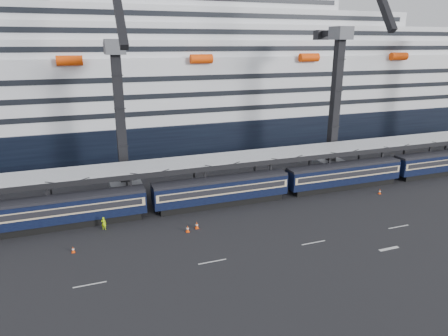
# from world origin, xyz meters

# --- Properties ---
(ground) EXTENTS (260.00, 260.00, 0.00)m
(ground) POSITION_xyz_m (0.00, 0.00, 0.00)
(ground) COLOR black
(ground) RESTS_ON ground
(lane_markings) EXTENTS (111.00, 4.27, 0.02)m
(lane_markings) POSITION_xyz_m (8.15, -5.23, 0.01)
(lane_markings) COLOR beige
(lane_markings) RESTS_ON ground
(train) EXTENTS (133.05, 3.00, 4.05)m
(train) POSITION_xyz_m (-4.65, 10.00, 2.20)
(train) COLOR black
(train) RESTS_ON ground
(canopy) EXTENTS (130.00, 6.25, 5.53)m
(canopy) POSITION_xyz_m (0.00, 14.00, 5.25)
(canopy) COLOR #9FA3A7
(canopy) RESTS_ON ground
(cruise_ship) EXTENTS (214.09, 28.84, 34.00)m
(cruise_ship) POSITION_xyz_m (-1.08, 45.99, 12.34)
(cruise_ship) COLOR black
(cruise_ship) RESTS_ON ground
(crane_dark_near) EXTENTS (4.50, 17.75, 35.08)m
(crane_dark_near) POSITION_xyz_m (-20.00, 18.59, 11.93)
(crane_dark_near) COLOR #46484D
(crane_dark_near) RESTS_ON ground
(crane_dark_mid) EXTENTS (4.50, 18.24, 39.64)m
(crane_dark_mid) POSITION_xyz_m (15.00, 17.59, 13.36)
(crane_dark_mid) COLOR #46484D
(crane_dark_mid) RESTS_ON ground
(worker) EXTENTS (0.70, 0.62, 1.61)m
(worker) POSITION_xyz_m (-23.92, 7.50, 0.80)
(worker) COLOR #C0F30C
(worker) RESTS_ON ground
(traffic_cone_b) EXTENTS (0.36, 0.36, 0.72)m
(traffic_cone_b) POSITION_xyz_m (-27.43, 2.89, 0.35)
(traffic_cone_b) COLOR #FF4608
(traffic_cone_b) RESTS_ON ground
(traffic_cone_c) EXTENTS (0.42, 0.42, 0.84)m
(traffic_cone_c) POSITION_xyz_m (-14.63, 3.45, 0.41)
(traffic_cone_c) COLOR #FF4608
(traffic_cone_c) RESTS_ON ground
(traffic_cone_d) EXTENTS (0.43, 0.43, 0.87)m
(traffic_cone_d) POSITION_xyz_m (-13.33, 4.00, 0.43)
(traffic_cone_d) COLOR #FF4608
(traffic_cone_d) RESTS_ON ground
(traffic_cone_e) EXTENTS (0.38, 0.38, 0.77)m
(traffic_cone_e) POSITION_xyz_m (15.54, 5.90, 0.38)
(traffic_cone_e) COLOR #FF4608
(traffic_cone_e) RESTS_ON ground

